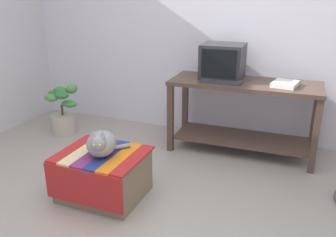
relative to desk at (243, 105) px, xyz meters
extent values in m
plane|color=#9E9389|center=(-0.48, -1.60, -0.53)|extent=(14.00, 14.00, 0.00)
cube|color=silver|center=(-0.48, 0.45, 0.77)|extent=(8.00, 0.10, 2.60)
cube|color=#4C382D|center=(-0.71, -0.27, -0.16)|extent=(0.06, 0.06, 0.73)
cube|color=#4C382D|center=(0.72, -0.24, -0.16)|extent=(0.06, 0.06, 0.73)
cube|color=#4C382D|center=(0.71, 0.27, -0.16)|extent=(0.06, 0.06, 0.73)
cube|color=#4C382D|center=(-0.72, 0.24, -0.16)|extent=(0.06, 0.06, 0.73)
cube|color=#4C382D|center=(0.00, 0.00, -0.38)|extent=(1.40, 0.53, 0.02)
cube|color=#4C382D|center=(0.00, 0.00, 0.23)|extent=(1.53, 0.62, 0.04)
cube|color=#28282B|center=(-0.26, 0.09, 0.26)|extent=(0.31, 0.29, 0.02)
cube|color=#28282B|center=(-0.26, 0.09, 0.42)|extent=(0.44, 0.41, 0.36)
cube|color=black|center=(-0.26, -0.12, 0.43)|extent=(0.35, 0.02, 0.28)
cube|color=#333338|center=(-0.22, -0.14, 0.26)|extent=(0.40, 0.16, 0.02)
cube|color=white|center=(0.39, -0.03, 0.27)|extent=(0.26, 0.30, 0.04)
cube|color=#7A664C|center=(-0.90, -1.32, -0.34)|extent=(0.66, 0.53, 0.37)
cube|color=#AD2323|center=(-0.90, -1.61, -0.30)|extent=(0.69, 0.01, 0.30)
cube|color=#AD2323|center=(-1.19, -1.32, -0.14)|extent=(0.12, 0.57, 0.02)
cube|color=beige|center=(-1.07, -1.32, -0.14)|extent=(0.12, 0.57, 0.02)
cube|color=#7A2D6B|center=(-0.96, -1.32, -0.14)|extent=(0.12, 0.57, 0.02)
cube|color=navy|center=(-0.84, -1.32, -0.14)|extent=(0.12, 0.57, 0.02)
cube|color=orange|center=(-0.73, -1.32, -0.14)|extent=(0.12, 0.57, 0.02)
cube|color=#AD2323|center=(-0.61, -1.32, -0.14)|extent=(0.12, 0.57, 0.02)
ellipsoid|color=gray|center=(-0.88, -1.34, -0.04)|extent=(0.33, 0.38, 0.20)
sphere|color=gray|center=(-0.84, -1.45, 0.02)|extent=(0.13, 0.13, 0.13)
cylinder|color=gray|center=(-0.82, -1.22, -0.11)|extent=(0.20, 0.21, 0.04)
cone|color=gray|center=(-0.87, -1.46, 0.09)|extent=(0.05, 0.05, 0.06)
cone|color=gray|center=(-0.80, -1.44, 0.09)|extent=(0.05, 0.05, 0.06)
sphere|color=#C6D151|center=(-0.84, -1.51, 0.03)|extent=(0.02, 0.02, 0.02)
sphere|color=#C6D151|center=(-0.79, -1.49, 0.03)|extent=(0.02, 0.02, 0.02)
cylinder|color=#B7A893|center=(-2.11, -0.28, -0.41)|extent=(0.29, 0.29, 0.23)
cylinder|color=brown|center=(-2.11, -0.28, -0.23)|extent=(0.03, 0.03, 0.12)
ellipsoid|color=#38843D|center=(-1.97, -0.31, -0.13)|extent=(0.20, 0.14, 0.08)
ellipsoid|color=#4C8E42|center=(-2.02, -0.18, 0.01)|extent=(0.12, 0.14, 0.12)
ellipsoid|color=#38843D|center=(-2.19, -0.19, -0.03)|extent=(0.19, 0.14, 0.10)
ellipsoid|color=#2D7033|center=(-2.25, -0.25, -0.06)|extent=(0.12, 0.11, 0.10)
ellipsoid|color=#4C8E42|center=(-2.16, -0.40, -0.05)|extent=(0.18, 0.11, 0.09)
ellipsoid|color=#2D7033|center=(-2.02, -0.36, -0.02)|extent=(0.17, 0.15, 0.09)
cylinder|color=#B7B7BC|center=(0.46, 0.08, 0.25)|extent=(0.13, 0.07, 0.01)
camera|label=1|loc=(0.58, -3.54, 1.10)|focal=37.63mm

